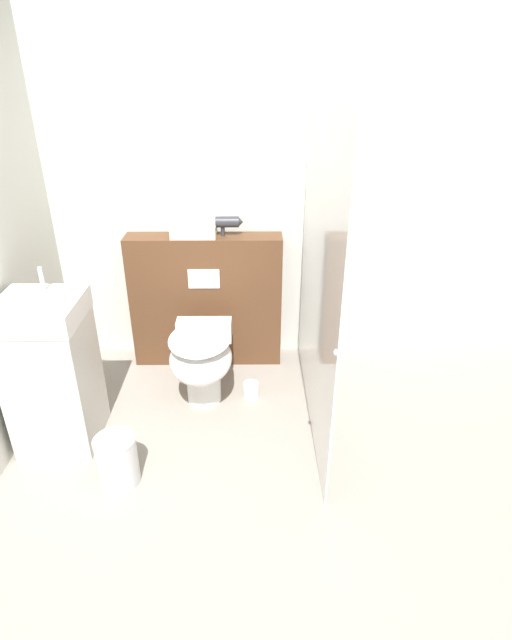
% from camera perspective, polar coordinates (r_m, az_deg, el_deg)
% --- Properties ---
extents(ground_plane, '(12.00, 12.00, 0.00)m').
position_cam_1_polar(ground_plane, '(2.63, -1.44, -24.14)').
color(ground_plane, gray).
extents(wall_back, '(8.00, 0.06, 2.50)m').
position_cam_1_polar(wall_back, '(3.59, -1.26, 14.32)').
color(wall_back, silver).
rests_on(wall_back, ground_plane).
extents(partition_panel, '(1.10, 0.21, 0.99)m').
position_cam_1_polar(partition_panel, '(3.71, -5.69, 2.22)').
color(partition_panel, '#51331E').
rests_on(partition_panel, ground_plane).
extents(shower_glass, '(0.04, 1.61, 1.91)m').
position_cam_1_polar(shower_glass, '(2.91, 7.00, 4.82)').
color(shower_glass, silver).
rests_on(shower_glass, ground_plane).
extents(toilet, '(0.40, 0.60, 0.54)m').
position_cam_1_polar(toilet, '(3.26, -6.23, -4.47)').
color(toilet, white).
rests_on(toilet, ground_plane).
extents(sink_vanity, '(0.45, 0.44, 1.07)m').
position_cam_1_polar(sink_vanity, '(3.13, -22.26, -5.56)').
color(sink_vanity, beige).
rests_on(sink_vanity, ground_plane).
extents(hair_drier, '(0.19, 0.08, 0.14)m').
position_cam_1_polar(hair_drier, '(3.49, -3.17, 11.08)').
color(hair_drier, '#2D2D33').
rests_on(hair_drier, partition_panel).
extents(folded_towel, '(0.31, 0.20, 0.08)m').
position_cam_1_polar(folded_towel, '(3.53, -7.13, 10.15)').
color(folded_towel, beige).
rests_on(folded_towel, partition_panel).
extents(spare_toilet_roll, '(0.11, 0.11, 0.11)m').
position_cam_1_polar(spare_toilet_roll, '(3.46, -0.59, -8.02)').
color(spare_toilet_roll, white).
rests_on(spare_toilet_roll, ground_plane).
extents(waste_bin, '(0.23, 0.23, 0.29)m').
position_cam_1_polar(waste_bin, '(2.90, -15.57, -15.21)').
color(waste_bin, silver).
rests_on(waste_bin, ground_plane).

